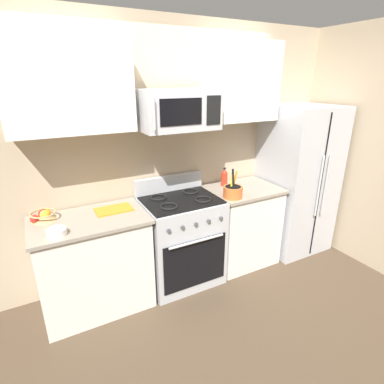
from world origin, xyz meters
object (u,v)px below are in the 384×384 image
(cutting_board, at_px, (114,210))
(bottle_hot_sauce, at_px, (224,178))
(prep_bowl, at_px, (57,232))
(refrigerator, at_px, (297,180))
(range_oven, at_px, (181,239))
(microwave, at_px, (178,110))
(apple_loose, at_px, (35,219))
(utensil_crock, at_px, (233,191))
(fruit_basket, at_px, (44,215))

(cutting_board, height_order, bottle_hot_sauce, bottle_hot_sauce)
(prep_bowl, bearing_deg, cutting_board, 27.59)
(refrigerator, distance_m, cutting_board, 2.22)
(range_oven, xyz_separation_m, cutting_board, (-0.65, 0.07, 0.44))
(microwave, height_order, apple_loose, microwave)
(cutting_board, distance_m, bottle_hot_sauce, 1.28)
(range_oven, relative_size, utensil_crock, 3.62)
(bottle_hot_sauce, bearing_deg, prep_bowl, -168.46)
(range_oven, relative_size, refrigerator, 0.62)
(utensil_crock, distance_m, prep_bowl, 1.66)
(microwave, relative_size, prep_bowl, 4.70)
(range_oven, xyz_separation_m, utensil_crock, (0.50, -0.17, 0.50))
(fruit_basket, height_order, apple_loose, fruit_basket)
(cutting_board, bearing_deg, apple_loose, 175.44)
(refrigerator, relative_size, fruit_basket, 8.36)
(bottle_hot_sauce, bearing_deg, fruit_basket, -179.17)
(utensil_crock, relative_size, apple_loose, 4.15)
(range_oven, height_order, prep_bowl, range_oven)
(range_oven, bearing_deg, cutting_board, 173.70)
(utensil_crock, height_order, prep_bowl, utensil_crock)
(apple_loose, height_order, prep_bowl, apple_loose)
(utensil_crock, xyz_separation_m, bottle_hot_sauce, (0.13, 0.34, 0.03))
(refrigerator, relative_size, microwave, 2.50)
(fruit_basket, relative_size, apple_loose, 2.90)
(apple_loose, distance_m, bottle_hot_sauce, 1.92)
(prep_bowl, bearing_deg, range_oven, 9.56)
(utensil_crock, height_order, apple_loose, utensil_crock)
(refrigerator, height_order, utensil_crock, refrigerator)
(range_oven, distance_m, bottle_hot_sauce, 0.84)
(utensil_crock, height_order, cutting_board, utensil_crock)
(apple_loose, bearing_deg, utensil_crock, -9.40)
(bottle_hot_sauce, distance_m, prep_bowl, 1.82)
(cutting_board, bearing_deg, microwave, -3.96)
(microwave, height_order, cutting_board, microwave)
(range_oven, xyz_separation_m, prep_bowl, (-1.15, -0.19, 0.47))
(cutting_board, height_order, prep_bowl, prep_bowl)
(fruit_basket, relative_size, cutting_board, 0.64)
(range_oven, xyz_separation_m, bottle_hot_sauce, (0.63, 0.17, 0.53))
(apple_loose, height_order, bottle_hot_sauce, bottle_hot_sauce)
(utensil_crock, xyz_separation_m, fruit_basket, (-1.72, 0.32, -0.02))
(fruit_basket, bearing_deg, bottle_hot_sauce, 0.83)
(cutting_board, relative_size, bottle_hot_sauce, 1.58)
(range_oven, bearing_deg, prep_bowl, -170.44)
(utensil_crock, bearing_deg, refrigerator, 8.42)
(range_oven, xyz_separation_m, apple_loose, (-1.29, 0.12, 0.47))
(refrigerator, distance_m, bottle_hot_sauce, 0.96)
(microwave, height_order, prep_bowl, microwave)
(range_oven, bearing_deg, apple_loose, 174.57)
(microwave, height_order, bottle_hot_sauce, microwave)
(microwave, bearing_deg, apple_loose, 175.74)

